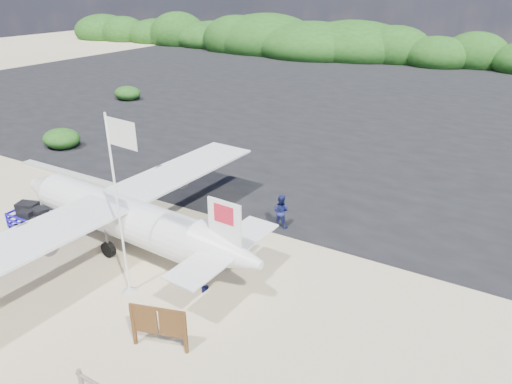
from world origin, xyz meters
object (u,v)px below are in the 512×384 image
baggage_cart (42,236)px  flagpole (130,291)px  signboard (161,348)px  aircraft_small (296,90)px  crew_a (120,204)px  crew_b (281,211)px  crew_c (200,266)px

baggage_cart → flagpole: size_ratio=0.41×
signboard → aircraft_small: size_ratio=0.26×
crew_a → crew_b: 7.04m
signboard → crew_b: bearing=75.4°
baggage_cart → aircraft_small: bearing=93.3°
flagpole → crew_a: flagpole is taller
crew_c → crew_a: bearing=-23.5°
flagpole → crew_a: (-3.88, 3.54, 0.91)m
flagpole → crew_b: 7.19m
crew_c → baggage_cart: bearing=-0.3°
crew_a → crew_b: bearing=-158.2°
crew_b → baggage_cart: bearing=32.6°
signboard → crew_c: bearing=85.8°
flagpole → crew_a: size_ratio=3.47×
flagpole → crew_c: 2.65m
signboard → crew_a: bearing=125.5°
baggage_cart → signboard: size_ratio=1.43×
flagpole → crew_b: (2.38, 6.74, 0.76)m
crew_c → crew_b: bearing=-96.0°
flagpole → crew_a: 5.33m
flagpole → crew_c: bearing=31.8°
aircraft_small → crew_a: bearing=62.2°
baggage_cart → flagpole: (5.94, -0.93, 0.00)m
crew_a → crew_b: (6.27, 3.20, -0.15)m
crew_b → crew_c: (-0.29, -5.44, 0.21)m
flagpole → signboard: 3.13m
signboard → flagpole: bearing=133.8°
crew_c → aircraft_small: (-11.24, 31.22, -0.98)m
baggage_cart → crew_a: 3.45m
crew_b → crew_c: bearing=84.6°
crew_a → crew_c: bearing=154.2°
crew_b → crew_c: crew_c is taller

